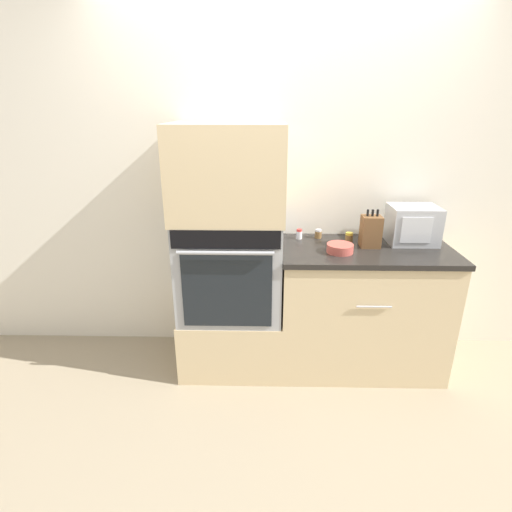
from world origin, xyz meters
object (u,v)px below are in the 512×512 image
(wall_oven, at_px, (231,265))
(condiment_jar_near, at_px, (299,234))
(microwave, at_px, (412,225))
(bowl, at_px, (340,248))
(knife_block, at_px, (371,231))
(condiment_jar_far, at_px, (318,234))
(condiment_jar_mid, at_px, (349,238))

(wall_oven, height_order, condiment_jar_near, wall_oven)
(microwave, relative_size, bowl, 1.86)
(knife_block, bearing_deg, microwave, 16.83)
(wall_oven, xyz_separation_m, microwave, (1.25, 0.12, 0.26))
(wall_oven, bearing_deg, bowl, -6.95)
(condiment_jar_far, bearing_deg, knife_block, -29.02)
(wall_oven, height_order, condiment_jar_mid, wall_oven)
(microwave, height_order, condiment_jar_mid, microwave)
(wall_oven, distance_m, knife_block, 0.97)
(knife_block, xyz_separation_m, condiment_jar_mid, (-0.12, 0.09, -0.07))
(condiment_jar_far, bearing_deg, condiment_jar_near, -171.56)
(knife_block, bearing_deg, condiment_jar_mid, 143.72)
(microwave, relative_size, condiment_jar_far, 5.06)
(knife_block, bearing_deg, condiment_jar_far, 150.98)
(microwave, bearing_deg, wall_oven, -174.42)
(wall_oven, xyz_separation_m, condiment_jar_near, (0.48, 0.19, 0.17))
(bowl, height_order, condiment_jar_mid, condiment_jar_mid)
(wall_oven, bearing_deg, condiment_jar_mid, 8.22)
(condiment_jar_mid, height_order, condiment_jar_far, condiment_jar_mid)
(microwave, bearing_deg, condiment_jar_far, 172.12)
(knife_block, distance_m, bowl, 0.26)
(condiment_jar_far, bearing_deg, bowl, -70.65)
(microwave, distance_m, bowl, 0.57)
(wall_oven, relative_size, condiment_jar_mid, 9.94)
(bowl, distance_m, condiment_jar_near, 0.37)
(knife_block, height_order, condiment_jar_far, knife_block)
(microwave, relative_size, knife_block, 1.25)
(bowl, bearing_deg, condiment_jar_mid, 64.58)
(wall_oven, xyz_separation_m, condiment_jar_mid, (0.82, 0.12, 0.17))
(microwave, relative_size, condiment_jar_mid, 4.67)
(condiment_jar_near, height_order, condiment_jar_mid, condiment_jar_near)
(bowl, relative_size, condiment_jar_mid, 2.51)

